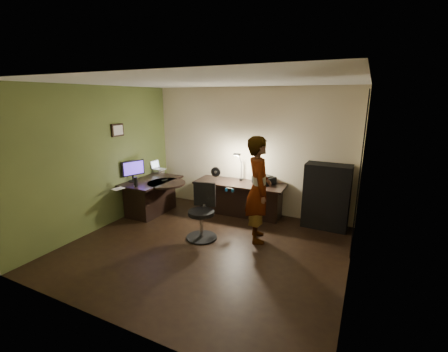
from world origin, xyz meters
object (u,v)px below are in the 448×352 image
at_px(desk_left, 152,197).
at_px(office_chair, 201,213).
at_px(cabinet, 326,196).
at_px(monitor, 133,174).
at_px(desk_right, 239,199).
at_px(person, 258,190).

xyz_separation_m(desk_left, office_chair, (1.60, -0.62, 0.12)).
xyz_separation_m(desk_left, cabinet, (3.52, 0.87, 0.26)).
distance_m(cabinet, monitor, 3.99).
xyz_separation_m(desk_right, office_chair, (-0.17, -1.34, 0.13)).
relative_size(desk_left, desk_right, 0.67).
relative_size(desk_left, office_chair, 1.30).
height_order(cabinet, office_chair, cabinet).
bearing_deg(desk_right, cabinet, 2.50).
relative_size(desk_left, person, 0.69).
distance_m(monitor, person, 2.81).
bearing_deg(monitor, office_chair, 9.98).
bearing_deg(cabinet, desk_right, -174.09).
bearing_deg(office_chair, monitor, 155.71).
xyz_separation_m(monitor, person, (2.81, 0.03, 0.02)).
bearing_deg(cabinet, person, -132.28).
bearing_deg(desk_left, office_chair, -20.64).
relative_size(office_chair, person, 0.53).
relative_size(desk_right, office_chair, 1.94).
bearing_deg(person, office_chair, 89.44).
bearing_deg(desk_left, person, -4.11).
bearing_deg(office_chair, person, 11.75).
distance_m(cabinet, person, 1.51).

